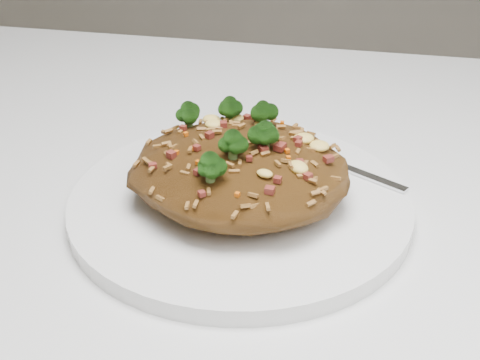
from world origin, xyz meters
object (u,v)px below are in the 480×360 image
dining_table (329,303)px  fried_rice (240,161)px  plate (240,203)px  fork (331,162)px

dining_table → fried_rice: 0.16m
fried_rice → plate: bearing=-62.8°
fried_rice → fork: (0.07, 0.07, -0.03)m
dining_table → fried_rice: fried_rice is taller
dining_table → fork: bearing=99.9°
dining_table → plate: (-0.08, -0.01, 0.10)m
dining_table → fork: 0.12m
plate → fork: size_ratio=1.85×
dining_table → plate: bearing=-174.9°
dining_table → fork: fork is taller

